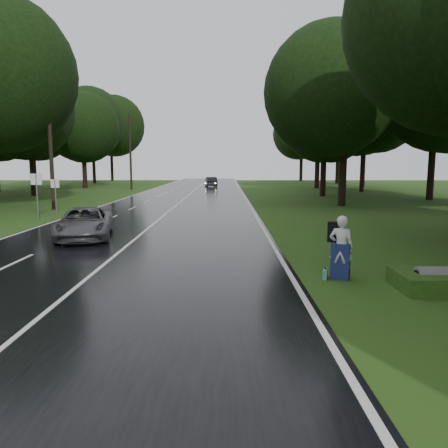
# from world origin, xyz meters

# --- Properties ---
(ground) EXTENTS (160.00, 160.00, 0.00)m
(ground) POSITION_xyz_m (0.00, 0.00, 0.00)
(ground) COLOR #294A16
(ground) RESTS_ON ground
(road) EXTENTS (12.00, 140.00, 0.04)m
(road) POSITION_xyz_m (0.00, 20.00, 0.02)
(road) COLOR black
(road) RESTS_ON ground
(lane_center) EXTENTS (0.12, 140.00, 0.01)m
(lane_center) POSITION_xyz_m (0.00, 20.00, 0.04)
(lane_center) COLOR silver
(lane_center) RESTS_ON road
(grey_car) EXTENTS (3.16, 5.15, 1.33)m
(grey_car) POSITION_xyz_m (-2.23, 6.71, 0.71)
(grey_car) COLOR #4B4D50
(grey_car) RESTS_ON road
(far_car) EXTENTS (2.07, 4.50, 1.43)m
(far_car) POSITION_xyz_m (1.74, 51.25, 0.75)
(far_car) COLOR black
(far_car) RESTS_ON road
(hitchhiker) EXTENTS (0.79, 0.77, 1.82)m
(hitchhiker) POSITION_xyz_m (7.17, 0.16, 0.85)
(hitchhiker) COLOR silver
(hitchhiker) RESTS_ON ground
(suitcase) EXTENTS (0.22, 0.41, 0.28)m
(suitcase) POSITION_xyz_m (6.75, 0.16, 0.14)
(suitcase) COLOR teal
(suitcase) RESTS_ON ground
(culvert) EXTENTS (1.21, 0.60, 0.60)m
(culvert) POSITION_xyz_m (9.48, -0.89, 0.00)
(culvert) COLOR slate
(culvert) RESTS_ON ground
(utility_pole_mid) EXTENTS (1.80, 0.28, 9.67)m
(utility_pole_mid) POSITION_xyz_m (-8.50, 19.05, 0.00)
(utility_pole_mid) COLOR black
(utility_pole_mid) RESTS_ON ground
(utility_pole_far) EXTENTS (1.80, 0.28, 9.80)m
(utility_pole_far) POSITION_xyz_m (-8.50, 44.79, 0.00)
(utility_pole_far) COLOR black
(utility_pole_far) RESTS_ON ground
(road_sign_a) EXTENTS (0.65, 0.10, 2.71)m
(road_sign_a) POSITION_xyz_m (-7.20, 13.45, 0.00)
(road_sign_a) COLOR white
(road_sign_a) RESTS_ON ground
(road_sign_b) EXTENTS (0.55, 0.10, 2.29)m
(road_sign_b) POSITION_xyz_m (-7.20, 16.20, 0.00)
(road_sign_b) COLOR white
(road_sign_b) RESTS_ON ground
(tree_left_e) EXTENTS (9.54, 9.54, 14.91)m
(tree_left_e) POSITION_xyz_m (-16.16, 33.18, 0.00)
(tree_left_e) COLOR black
(tree_left_e) RESTS_ON ground
(tree_left_f) EXTENTS (9.00, 9.00, 14.06)m
(tree_left_f) POSITION_xyz_m (-15.78, 48.46, 0.00)
(tree_left_f) COLOR black
(tree_left_f) RESTS_ON ground
(tree_right_d) EXTENTS (9.73, 9.73, 15.21)m
(tree_right_d) POSITION_xyz_m (13.10, 22.19, 0.00)
(tree_right_d) COLOR black
(tree_right_d) RESTS_ON ground
(tree_right_e) EXTENTS (8.20, 8.20, 12.82)m
(tree_right_e) POSITION_xyz_m (13.93, 32.63, 0.00)
(tree_right_e) COLOR black
(tree_right_e) RESTS_ON ground
(tree_right_f) EXTENTS (9.08, 9.08, 14.19)m
(tree_right_f) POSITION_xyz_m (16.60, 48.29, 0.00)
(tree_right_f) COLOR black
(tree_right_f) RESTS_ON ground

